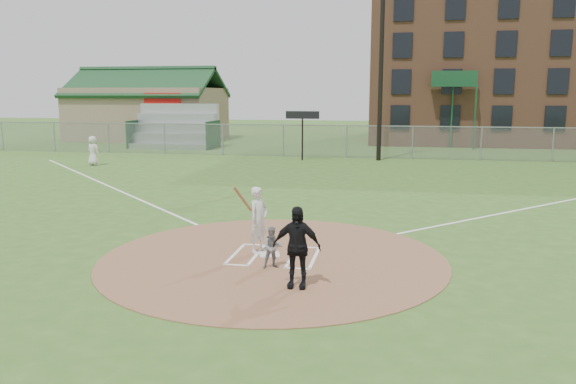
% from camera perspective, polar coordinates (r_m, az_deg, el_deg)
% --- Properties ---
extents(ground, '(140.00, 140.00, 0.00)m').
position_cam_1_polar(ground, '(13.78, -1.53, -6.76)').
color(ground, '#365E20').
rests_on(ground, ground).
extents(dirt_circle, '(8.40, 8.40, 0.02)m').
position_cam_1_polar(dirt_circle, '(13.78, -1.53, -6.72)').
color(dirt_circle, '#906144').
rests_on(dirt_circle, ground).
extents(home_plate, '(0.60, 0.60, 0.03)m').
position_cam_1_polar(home_plate, '(13.97, -1.88, -6.38)').
color(home_plate, silver).
rests_on(home_plate, dirt_circle).
extents(foul_line_first, '(17.04, 17.04, 0.01)m').
position_cam_1_polar(foul_line_first, '(23.12, 25.98, -0.90)').
color(foul_line_first, white).
rests_on(foul_line_first, ground).
extents(foul_line_third, '(17.04, 17.04, 0.01)m').
position_cam_1_polar(foul_line_third, '(25.18, -17.51, 0.47)').
color(foul_line_third, white).
rests_on(foul_line_third, ground).
extents(catcher, '(0.57, 0.52, 0.96)m').
position_cam_1_polar(catcher, '(12.88, -1.56, -5.65)').
color(catcher, gray).
rests_on(catcher, dirt_circle).
extents(umpire, '(1.01, 0.43, 1.71)m').
position_cam_1_polar(umpire, '(11.53, 0.88, -5.60)').
color(umpire, black).
rests_on(umpire, dirt_circle).
extents(ondeck_player, '(0.93, 0.76, 1.63)m').
position_cam_1_polar(ondeck_player, '(33.10, -19.19, 3.98)').
color(ondeck_player, silver).
rests_on(ondeck_player, ground).
extents(batters_boxes, '(2.08, 1.88, 0.01)m').
position_cam_1_polar(batters_boxes, '(13.92, -1.40, -6.49)').
color(batters_boxes, white).
rests_on(batters_boxes, dirt_circle).
extents(batter_at_plate, '(0.81, 1.03, 1.78)m').
position_cam_1_polar(batter_at_plate, '(14.05, -3.01, -2.82)').
color(batter_at_plate, silver).
rests_on(batter_at_plate, dirt_circle).
extents(outfield_fence, '(56.08, 0.08, 2.03)m').
position_cam_1_polar(outfield_fence, '(35.14, 5.98, 5.13)').
color(outfield_fence, slate).
rests_on(outfield_fence, ground).
extents(bleachers, '(6.08, 3.20, 3.20)m').
position_cam_1_polar(bleachers, '(42.23, -11.51, 6.58)').
color(bleachers, '#B7BABF').
rests_on(bleachers, ground).
extents(clubhouse, '(12.20, 8.71, 6.23)m').
position_cam_1_polar(clubhouse, '(50.40, -13.96, 7.92)').
color(clubhouse, gray).
rests_on(clubhouse, ground).
extents(brick_warehouse, '(30.00, 17.17, 15.00)m').
position_cam_1_polar(brick_warehouse, '(52.68, 25.72, 12.89)').
color(brick_warehouse, brown).
rests_on(brick_warehouse, ground).
extents(light_pole, '(1.20, 0.30, 12.22)m').
position_cam_1_polar(light_pole, '(34.01, 9.48, 14.32)').
color(light_pole, black).
rests_on(light_pole, ground).
extents(scoreboard_sign, '(2.00, 0.10, 2.93)m').
position_cam_1_polar(scoreboard_sign, '(33.56, 1.48, 7.30)').
color(scoreboard_sign, black).
rests_on(scoreboard_sign, ground).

